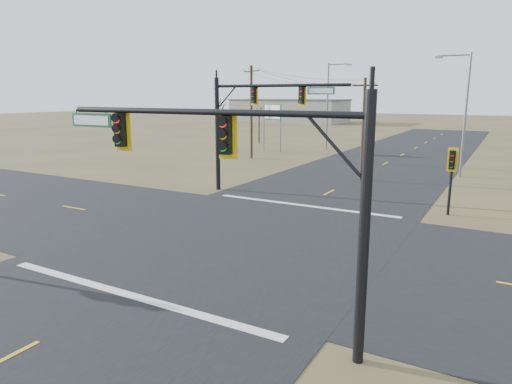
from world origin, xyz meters
The scene contains 16 objects.
ground centered at (0.00, 0.00, 0.00)m, with size 320.00×320.00×0.00m, color brown.
road_ew centered at (0.00, 0.00, 0.01)m, with size 160.00×14.00×0.02m, color black.
road_ns centered at (0.00, 0.00, 0.01)m, with size 14.00×160.00×0.02m, color black.
stop_bar_near centered at (0.00, -7.50, 0.03)m, with size 12.00×0.40×0.01m, color silver.
stop_bar_far centered at (0.00, 7.50, 0.03)m, with size 12.00×0.40×0.01m, color silver.
mast_arm_near centered at (4.30, -7.50, 5.04)m, with size 10.34×0.50×6.92m.
mast_arm_far centered at (-4.71, 9.10, 5.72)m, with size 9.87×0.47×8.00m.
pedestal_signal_ne centered at (8.15, 9.42, 2.91)m, with size 0.59×0.50×3.93m.
utility_pole_near centered at (0.54, 17.78, 4.27)m, with size 1.96×0.59×8.13m.
utility_pole_far centered at (-13.86, 25.02, 5.12)m, with size 2.29×0.99×9.87m.
highway_sign centered at (-14.84, 31.80, 4.10)m, with size 2.90×1.19×5.76m.
streetlight_a centered at (7.15, 23.61, 5.71)m, with size 2.84×0.36×10.17m.
streetlight_c centered at (-9.23, 36.23, 5.97)m, with size 2.97×0.38×10.63m.
bare_tree_a centered at (-20.43, 28.87, 5.31)m, with size 3.02×3.02×6.72m.
bare_tree_b centered at (-20.80, 39.21, 4.78)m, with size 2.70×2.70×5.98m.
warehouse_left centered at (-40.00, 90.00, 2.75)m, with size 28.00×14.00×5.50m, color #AAA797.
Camera 1 is at (11.00, -18.11, 6.78)m, focal length 32.00 mm.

